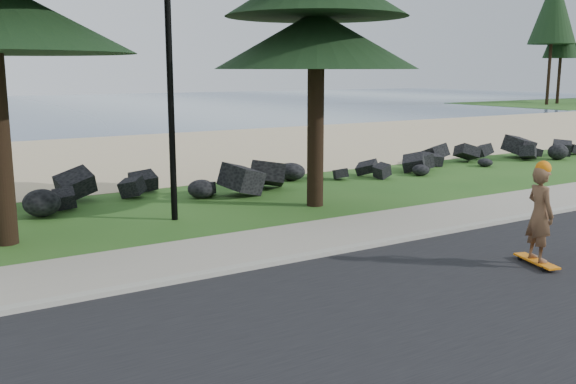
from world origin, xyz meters
name	(u,v)px	position (x,y,z in m)	size (l,w,h in m)	color
ground	(242,254)	(0.00, 0.00, 0.00)	(160.00, 160.00, 0.00)	#245019
road	(414,341)	(0.00, -4.50, 0.01)	(160.00, 7.00, 0.02)	black
kerb	(267,264)	(0.00, -0.90, 0.05)	(160.00, 0.20, 0.10)	#A5A294
sidewalk	(237,249)	(0.00, 0.20, 0.04)	(160.00, 2.00, 0.08)	gray
beach_sand	(59,160)	(0.00, 14.50, 0.01)	(160.00, 15.00, 0.01)	#C4B483
seawall_boulders	(139,201)	(0.00, 5.60, 0.00)	(60.00, 2.40, 1.10)	black
lamp_post	(168,28)	(0.00, 3.20, 4.13)	(0.25, 0.14, 8.14)	black
skateboarder	(540,214)	(3.88, -3.29, 0.90)	(0.53, 0.99, 1.79)	orange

